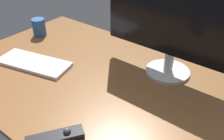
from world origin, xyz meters
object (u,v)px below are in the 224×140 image
keyboard (34,63)px  media_remote (56,137)px  coffee_mug (39,27)px  monitor (175,17)px

keyboard → media_remote: media_remote is taller
keyboard → coffee_mug: 32.80cm
media_remote → coffee_mug: size_ratio=1.81×
media_remote → coffee_mug: coffee_mug is taller
keyboard → coffee_mug: bearing=122.3°
keyboard → coffee_mug: coffee_mug is taller
keyboard → media_remote: bearing=-43.3°
monitor → media_remote: (-9.88, -56.52, -25.11)cm
monitor → keyboard: size_ratio=1.80×
keyboard → monitor: bearing=17.6°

